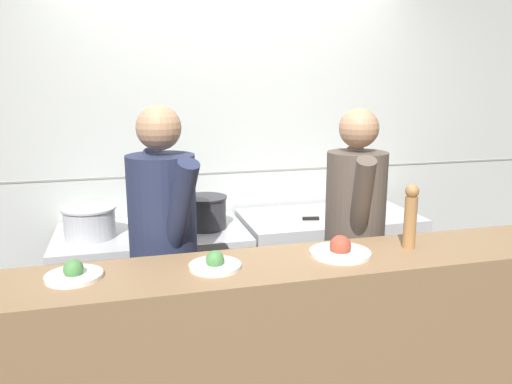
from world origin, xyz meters
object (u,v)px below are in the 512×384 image
(plated_dish_main, at_px, (74,274))
(plated_dish_appetiser, at_px, (215,264))
(sauce_pot, at_px, (151,214))
(stock_pot, at_px, (90,221))
(plated_dish_dessert, at_px, (340,250))
(oven_range, at_px, (154,295))
(chef_head_cook, at_px, (164,252))
(braising_pot, at_px, (205,211))
(chef_sous, at_px, (354,238))
(chefs_knife, at_px, (326,219))
(pepper_mill, at_px, (411,215))

(plated_dish_main, height_order, plated_dish_appetiser, plated_dish_main)
(sauce_pot, bearing_deg, stock_pot, -175.86)
(stock_pot, relative_size, plated_dish_dessert, 1.14)
(oven_range, xyz_separation_m, chef_head_cook, (0.03, -0.61, 0.50))
(plated_dish_appetiser, xyz_separation_m, chef_head_cook, (-0.17, 0.51, -0.10))
(sauce_pot, xyz_separation_m, plated_dish_dessert, (0.78, -1.09, 0.06))
(braising_pot, xyz_separation_m, chef_sous, (0.76, -0.57, -0.06))
(braising_pot, relative_size, plated_dish_dessert, 1.01)
(plated_dish_main, distance_m, plated_dish_appetiser, 0.57)
(chefs_knife, xyz_separation_m, plated_dish_dessert, (-0.35, -0.99, 0.14))
(chefs_knife, distance_m, plated_dish_main, 1.78)
(chefs_knife, relative_size, chef_head_cook, 0.23)
(sauce_pot, distance_m, chef_sous, 1.25)
(plated_dish_appetiser, relative_size, chef_head_cook, 0.13)
(stock_pot, height_order, braising_pot, braising_pot)
(stock_pot, bearing_deg, plated_dish_appetiser, -62.27)
(oven_range, height_order, stock_pot, stock_pot)
(pepper_mill, bearing_deg, braising_pot, 127.04)
(plated_dish_main, distance_m, pepper_mill, 1.51)
(sauce_pot, height_order, chef_sous, chef_sous)
(plated_dish_appetiser, relative_size, pepper_mill, 0.73)
(stock_pot, relative_size, chef_sous, 0.19)
(oven_range, bearing_deg, chef_head_cook, -87.18)
(stock_pot, distance_m, braising_pot, 0.70)
(pepper_mill, bearing_deg, chef_head_cook, 156.64)
(plated_dish_appetiser, height_order, pepper_mill, pepper_mill)
(plated_dish_appetiser, bearing_deg, pepper_mill, 1.75)
(plated_dish_appetiser, xyz_separation_m, plated_dish_dessert, (0.58, 0.02, 0.00))
(plated_dish_main, bearing_deg, plated_dish_appetiser, -3.71)
(stock_pot, relative_size, pepper_mill, 1.04)
(sauce_pot, height_order, plated_dish_dessert, plated_dish_dessert)
(chefs_knife, height_order, chef_sous, chef_sous)
(plated_dish_appetiser, height_order, plated_dish_dessert, plated_dish_dessert)
(oven_range, relative_size, chef_head_cook, 0.70)
(stock_pot, height_order, plated_dish_dessert, plated_dish_dessert)
(oven_range, distance_m, chef_head_cook, 0.78)
(braising_pot, relative_size, chef_sous, 0.17)
(plated_dish_dessert, bearing_deg, chefs_knife, 70.56)
(chef_head_cook, bearing_deg, sauce_pot, 73.90)
(chef_sous, bearing_deg, braising_pot, 161.48)
(oven_range, relative_size, stock_pot, 3.70)
(braising_pot, bearing_deg, plated_dish_main, -123.61)
(sauce_pot, bearing_deg, chef_head_cook, -87.17)
(stock_pot, distance_m, plated_dish_dessert, 1.56)
(braising_pot, bearing_deg, oven_range, 175.85)
(chef_sous, bearing_deg, plated_dish_dessert, -103.99)
(plated_dish_main, relative_size, plated_dish_appetiser, 1.02)
(plated_dish_main, bearing_deg, chef_sous, 18.27)
(pepper_mill, bearing_deg, sauce_pot, 136.66)
(plated_dish_main, relative_size, chef_sous, 0.14)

